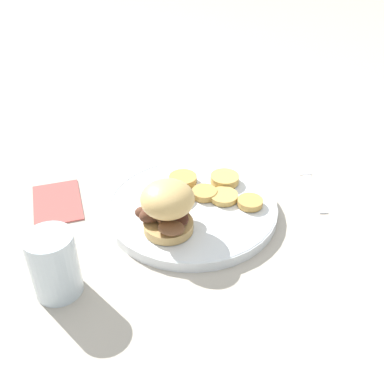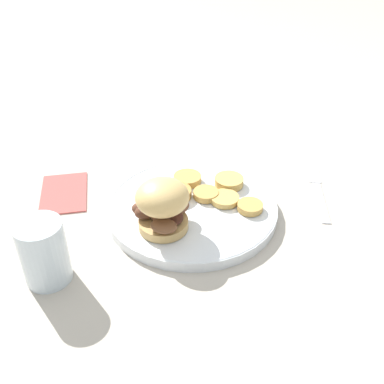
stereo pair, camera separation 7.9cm
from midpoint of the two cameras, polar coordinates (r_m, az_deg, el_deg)
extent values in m
plane|color=#B2A899|center=(0.81, 2.77, -2.72)|extent=(4.00, 4.00, 0.00)
cylinder|color=white|center=(0.81, 2.79, -2.19)|extent=(0.30, 0.30, 0.02)
torus|color=white|center=(0.80, 2.80, -1.74)|extent=(0.30, 0.30, 0.01)
cylinder|color=tan|center=(0.74, -0.62, -4.16)|extent=(0.08, 0.08, 0.02)
ellipsoid|color=#4C281E|center=(0.73, 0.69, -3.17)|extent=(0.04, 0.05, 0.01)
ellipsoid|color=brown|center=(0.74, -0.55, -2.78)|extent=(0.06, 0.06, 0.01)
ellipsoid|color=#563323|center=(0.74, -0.51, -2.27)|extent=(0.04, 0.05, 0.02)
ellipsoid|color=#563323|center=(0.75, -3.63, -2.28)|extent=(0.04, 0.03, 0.02)
ellipsoid|color=#563323|center=(0.74, -2.77, -2.56)|extent=(0.05, 0.04, 0.02)
ellipsoid|color=brown|center=(0.71, -0.42, -4.46)|extent=(0.05, 0.05, 0.02)
ellipsoid|color=brown|center=(0.75, 0.88, -1.88)|extent=(0.06, 0.05, 0.02)
ellipsoid|color=#DBB26B|center=(0.71, -0.65, -0.75)|extent=(0.09, 0.09, 0.05)
cylinder|color=tan|center=(0.82, 4.54, -0.35)|extent=(0.05, 0.05, 0.01)
cylinder|color=#BC8942|center=(0.81, 0.75, -0.22)|extent=(0.06, 0.06, 0.01)
cylinder|color=tan|center=(0.85, 2.20, 1.65)|extent=(0.05, 0.05, 0.01)
cylinder|color=tan|center=(0.79, 10.21, -1.94)|extent=(0.05, 0.05, 0.01)
cylinder|color=tan|center=(0.85, 7.37, 1.27)|extent=(0.05, 0.05, 0.01)
cylinder|color=tan|center=(0.81, 6.94, -0.89)|extent=(0.05, 0.05, 0.01)
cube|color=silver|center=(0.88, 18.48, -1.16)|extent=(0.04, 0.13, 0.00)
cube|color=silver|center=(0.95, 17.52, 1.93)|extent=(0.03, 0.05, 0.00)
cylinder|color=silver|center=(0.68, -15.19, -7.53)|extent=(0.07, 0.07, 0.10)
cube|color=#B24C47|center=(0.88, -13.56, -0.14)|extent=(0.09, 0.14, 0.01)
camera|label=1|loc=(0.04, -87.14, 2.01)|focal=42.00mm
camera|label=2|loc=(0.04, 92.86, -2.01)|focal=42.00mm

